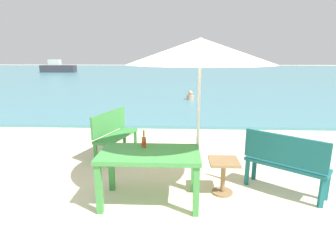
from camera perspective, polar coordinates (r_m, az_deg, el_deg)
ground_plane at (r=3.43m, az=0.44°, el=-22.71°), size 120.00×120.00×0.00m
sea_water at (r=32.80m, az=2.49°, el=10.77°), size 120.00×50.00×0.08m
picnic_table_green at (r=3.93m, az=-3.79°, el=-6.86°), size 1.40×0.80×0.76m
beer_bottle_amber at (r=4.05m, az=-4.97°, el=-3.17°), size 0.07×0.07×0.26m
patio_umbrella at (r=4.04m, az=6.65°, el=14.95°), size 2.10×2.10×2.30m
side_table_wood at (r=4.35m, az=11.29°, el=-9.19°), size 0.44×0.44×0.54m
bench_teal_center at (r=4.54m, az=22.91°, el=-6.50°), size 1.17×1.02×0.95m
bench_green_left at (r=5.84m, az=-11.13°, el=-1.09°), size 0.72×1.25×0.95m
swimmer_person at (r=12.96m, az=4.60°, el=6.17°), size 0.34×0.34×0.41m
boat_sailboat at (r=36.33m, az=-21.68°, el=11.05°), size 4.10×1.12×1.49m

